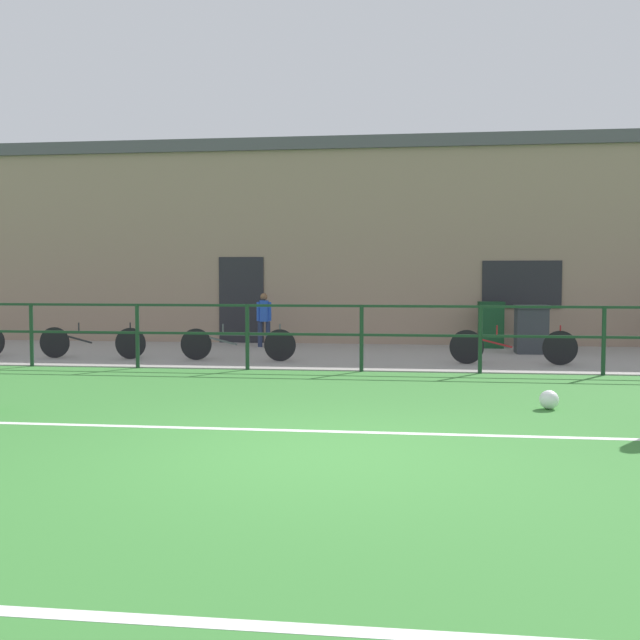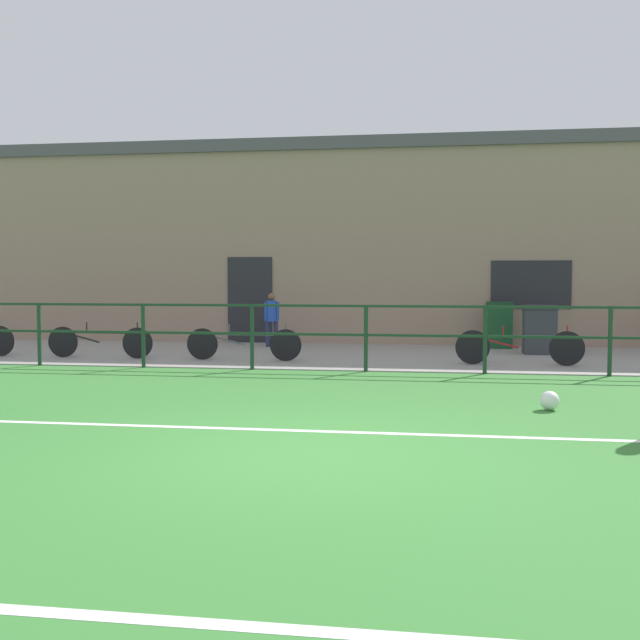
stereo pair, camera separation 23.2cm
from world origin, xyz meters
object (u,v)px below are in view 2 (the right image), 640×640
at_px(spectator_child, 272,316).
at_px(bicycle_parked_4, 100,342).
at_px(soccer_ball_match, 550,401).
at_px(bicycle_parked_1, 243,344).
at_px(trash_bin_1, 539,329).
at_px(bicycle_parked_2, 519,347).
at_px(trash_bin_0, 499,325).

bearing_deg(spectator_child, bicycle_parked_4, 31.42).
height_order(soccer_ball_match, bicycle_parked_1, bicycle_parked_1).
distance_m(spectator_child, bicycle_parked_4, 4.03).
xyz_separation_m(bicycle_parked_4, trash_bin_1, (8.73, 2.07, 0.19)).
bearing_deg(bicycle_parked_4, trash_bin_1, 13.37).
distance_m(bicycle_parked_2, trash_bin_0, 3.24).
bearing_deg(spectator_child, bicycle_parked_2, 139.14).
bearing_deg(bicycle_parked_1, bicycle_parked_2, 0.00).
relative_size(soccer_ball_match, trash_bin_0, 0.23).
xyz_separation_m(bicycle_parked_2, trash_bin_1, (0.65, 2.07, 0.18)).
bearing_deg(bicycle_parked_2, trash_bin_1, 72.67).
xyz_separation_m(bicycle_parked_2, trash_bin_0, (-0.06, 3.24, 0.20)).
xyz_separation_m(bicycle_parked_1, bicycle_parked_4, (-2.92, -0.00, 0.00)).
distance_m(spectator_child, bicycle_parked_2, 5.91).
xyz_separation_m(spectator_child, bicycle_parked_4, (-2.88, -2.79, -0.38)).
xyz_separation_m(bicycle_parked_1, trash_bin_0, (5.09, 3.24, 0.21)).
bearing_deg(bicycle_parked_4, bicycle_parked_2, 0.00).
bearing_deg(trash_bin_1, bicycle_parked_2, -107.33).
relative_size(spectator_child, bicycle_parked_2, 0.54).
relative_size(soccer_ball_match, bicycle_parked_2, 0.10).
bearing_deg(trash_bin_0, spectator_child, -175.01).
height_order(trash_bin_0, trash_bin_1, trash_bin_0).
distance_m(soccer_ball_match, trash_bin_1, 6.68).
xyz_separation_m(soccer_ball_match, bicycle_parked_1, (-5.01, 4.55, 0.22)).
relative_size(spectator_child, bicycle_parked_1, 0.55).
relative_size(spectator_child, trash_bin_0, 1.18).
distance_m(soccer_ball_match, bicycle_parked_2, 4.55).
bearing_deg(bicycle_parked_1, trash_bin_0, 32.44).
height_order(soccer_ball_match, spectator_child, spectator_child).
relative_size(bicycle_parked_1, trash_bin_0, 2.16).
relative_size(bicycle_parked_2, trash_bin_1, 2.26).
bearing_deg(bicycle_parked_4, trash_bin_0, 21.99).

